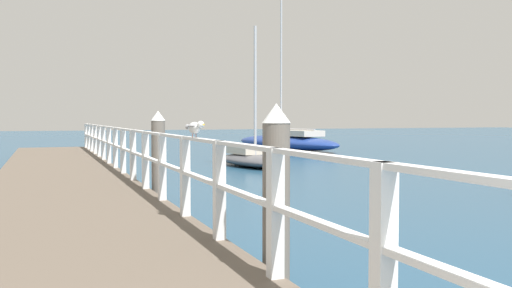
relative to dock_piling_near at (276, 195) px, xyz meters
The scene contains 7 objects.
pier_deck 8.88m from the dock_piling_near, 101.70° to the left, with size 2.99×27.00×0.38m, color brown.
pier_railing 8.67m from the dock_piling_near, 92.51° to the left, with size 0.12×25.52×1.11m.
dock_piling_near is the anchor object (origin of this frame).
dock_piling_far 6.15m from the dock_piling_near, 90.00° to the left, with size 0.29×0.29×1.89m.
seagull_foreground 1.93m from the dock_piling_near, 102.03° to the left, with size 0.22×0.48×0.21m.
boat_2 24.37m from the dock_piling_near, 65.46° to the left, with size 4.07×8.79×9.89m.
boat_3 14.17m from the dock_piling_near, 70.34° to the left, with size 2.09×4.37×4.98m.
Camera 1 is at (-0.41, -0.27, 1.74)m, focal length 38.60 mm.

